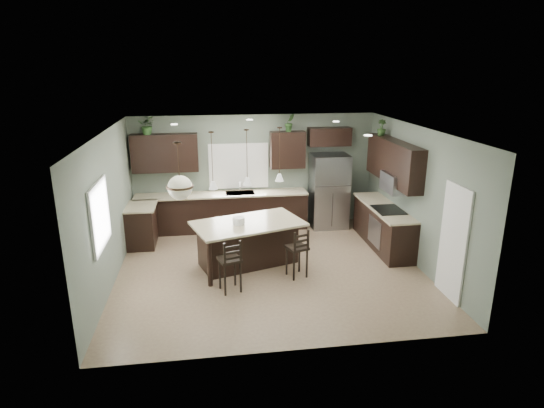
{
  "coord_description": "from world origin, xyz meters",
  "views": [
    {
      "loc": [
        -1.16,
        -8.3,
        3.96
      ],
      "look_at": [
        0.1,
        0.4,
        1.25
      ],
      "focal_mm": 30.0,
      "sensor_mm": 36.0,
      "label": 1
    }
  ],
  "objects_px": {
    "kitchen_island": "(248,244)",
    "serving_dish": "(239,221)",
    "refrigerator": "(329,191)",
    "plant_back_left": "(147,125)",
    "bar_stool_left": "(230,265)",
    "bar_stool_right": "(297,253)"
  },
  "relations": [
    {
      "from": "kitchen_island",
      "to": "serving_dish",
      "type": "bearing_deg",
      "value": -180.0
    },
    {
      "from": "refrigerator",
      "to": "plant_back_left",
      "type": "xyz_separation_m",
      "value": [
        -4.32,
        0.23,
        1.69
      ]
    },
    {
      "from": "bar_stool_left",
      "to": "plant_back_left",
      "type": "relative_size",
      "value": 2.35
    },
    {
      "from": "bar_stool_left",
      "to": "plant_back_left",
      "type": "distance_m",
      "value": 4.29
    },
    {
      "from": "bar_stool_right",
      "to": "plant_back_left",
      "type": "xyz_separation_m",
      "value": [
        -2.97,
        2.94,
        2.12
      ]
    },
    {
      "from": "refrigerator",
      "to": "serving_dish",
      "type": "bearing_deg",
      "value": -138.63
    },
    {
      "from": "bar_stool_right",
      "to": "serving_dish",
      "type": "bearing_deg",
      "value": 132.2
    },
    {
      "from": "refrigerator",
      "to": "plant_back_left",
      "type": "relative_size",
      "value": 4.3
    },
    {
      "from": "serving_dish",
      "to": "plant_back_left",
      "type": "xyz_separation_m",
      "value": [
        -1.9,
        2.35,
        1.62
      ]
    },
    {
      "from": "refrigerator",
      "to": "bar_stool_left",
      "type": "relative_size",
      "value": 1.83
    },
    {
      "from": "serving_dish",
      "to": "bar_stool_right",
      "type": "height_order",
      "value": "serving_dish"
    },
    {
      "from": "serving_dish",
      "to": "bar_stool_right",
      "type": "relative_size",
      "value": 0.24
    },
    {
      "from": "refrigerator",
      "to": "kitchen_island",
      "type": "bearing_deg",
      "value": -137.11
    },
    {
      "from": "serving_dish",
      "to": "bar_stool_right",
      "type": "distance_m",
      "value": 1.32
    },
    {
      "from": "bar_stool_left",
      "to": "kitchen_island",
      "type": "bearing_deg",
      "value": 51.23
    },
    {
      "from": "kitchen_island",
      "to": "bar_stool_left",
      "type": "relative_size",
      "value": 2.12
    },
    {
      "from": "serving_dish",
      "to": "bar_stool_left",
      "type": "distance_m",
      "value": 1.14
    },
    {
      "from": "bar_stool_right",
      "to": "plant_back_left",
      "type": "relative_size",
      "value": 2.3
    },
    {
      "from": "serving_dish",
      "to": "refrigerator",
      "type": "bearing_deg",
      "value": 41.37
    },
    {
      "from": "bar_stool_left",
      "to": "bar_stool_right",
      "type": "distance_m",
      "value": 1.37
    },
    {
      "from": "refrigerator",
      "to": "bar_stool_right",
      "type": "relative_size",
      "value": 1.87
    },
    {
      "from": "refrigerator",
      "to": "bar_stool_right",
      "type": "xyz_separation_m",
      "value": [
        -1.35,
        -2.72,
        -0.43
      ]
    }
  ]
}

